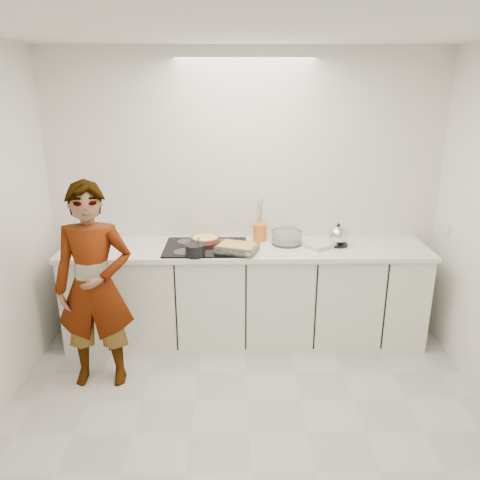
{
  "coord_description": "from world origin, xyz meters",
  "views": [
    {
      "loc": [
        -0.1,
        -2.64,
        2.25
      ],
      "look_at": [
        -0.05,
        1.05,
        1.05
      ],
      "focal_mm": 35.0,
      "sensor_mm": 36.0,
      "label": 1
    }
  ],
  "objects_px": {
    "tart_dish": "(205,239)",
    "mixing_bowl": "(287,238)",
    "hob": "(206,247)",
    "utensil_crock": "(260,232)",
    "saucepan": "(195,250)",
    "kettle": "(338,236)",
    "baking_dish": "(237,247)",
    "cook": "(94,287)"
  },
  "relations": [
    {
      "from": "saucepan",
      "to": "mixing_bowl",
      "type": "bearing_deg",
      "value": 21.57
    },
    {
      "from": "utensil_crock",
      "to": "saucepan",
      "type": "bearing_deg",
      "value": -142.86
    },
    {
      "from": "saucepan",
      "to": "cook",
      "type": "height_order",
      "value": "cook"
    },
    {
      "from": "kettle",
      "to": "cook",
      "type": "relative_size",
      "value": 0.14
    },
    {
      "from": "tart_dish",
      "to": "baking_dish",
      "type": "height_order",
      "value": "baking_dish"
    },
    {
      "from": "saucepan",
      "to": "cook",
      "type": "bearing_deg",
      "value": -151.68
    },
    {
      "from": "utensil_crock",
      "to": "cook",
      "type": "xyz_separation_m",
      "value": [
        -1.3,
        -0.82,
        -0.18
      ]
    },
    {
      "from": "hob",
      "to": "saucepan",
      "type": "bearing_deg",
      "value": -108.66
    },
    {
      "from": "hob",
      "to": "mixing_bowl",
      "type": "relative_size",
      "value": 2.64
    },
    {
      "from": "hob",
      "to": "mixing_bowl",
      "type": "height_order",
      "value": "mixing_bowl"
    },
    {
      "from": "baking_dish",
      "to": "tart_dish",
      "type": "bearing_deg",
      "value": 136.04
    },
    {
      "from": "tart_dish",
      "to": "utensil_crock",
      "type": "bearing_deg",
      "value": 7.5
    },
    {
      "from": "tart_dish",
      "to": "kettle",
      "type": "height_order",
      "value": "kettle"
    },
    {
      "from": "hob",
      "to": "utensil_crock",
      "type": "distance_m",
      "value": 0.53
    },
    {
      "from": "mixing_bowl",
      "to": "cook",
      "type": "height_order",
      "value": "cook"
    },
    {
      "from": "saucepan",
      "to": "baking_dish",
      "type": "relative_size",
      "value": 0.51
    },
    {
      "from": "mixing_bowl",
      "to": "hob",
      "type": "bearing_deg",
      "value": -172.45
    },
    {
      "from": "kettle",
      "to": "utensil_crock",
      "type": "bearing_deg",
      "value": 167.11
    },
    {
      "from": "mixing_bowl",
      "to": "cook",
      "type": "distance_m",
      "value": 1.7
    },
    {
      "from": "hob",
      "to": "cook",
      "type": "bearing_deg",
      "value": -142.77
    },
    {
      "from": "mixing_bowl",
      "to": "utensil_crock",
      "type": "relative_size",
      "value": 1.74
    },
    {
      "from": "tart_dish",
      "to": "saucepan",
      "type": "xyz_separation_m",
      "value": [
        -0.06,
        -0.36,
        0.02
      ]
    },
    {
      "from": "mixing_bowl",
      "to": "tart_dish",
      "type": "bearing_deg",
      "value": 176.54
    },
    {
      "from": "saucepan",
      "to": "utensil_crock",
      "type": "height_order",
      "value": "saucepan"
    },
    {
      "from": "hob",
      "to": "baking_dish",
      "type": "bearing_deg",
      "value": -26.41
    },
    {
      "from": "hob",
      "to": "baking_dish",
      "type": "height_order",
      "value": "baking_dish"
    },
    {
      "from": "saucepan",
      "to": "kettle",
      "type": "distance_m",
      "value": 1.28
    },
    {
      "from": "hob",
      "to": "tart_dish",
      "type": "bearing_deg",
      "value": 94.6
    },
    {
      "from": "tart_dish",
      "to": "mixing_bowl",
      "type": "xyz_separation_m",
      "value": [
        0.74,
        -0.04,
        0.02
      ]
    },
    {
      "from": "hob",
      "to": "tart_dish",
      "type": "distance_m",
      "value": 0.14
    },
    {
      "from": "saucepan",
      "to": "hob",
      "type": "bearing_deg",
      "value": 71.34
    },
    {
      "from": "tart_dish",
      "to": "mixing_bowl",
      "type": "relative_size",
      "value": 0.95
    },
    {
      "from": "tart_dish",
      "to": "cook",
      "type": "relative_size",
      "value": 0.16
    },
    {
      "from": "saucepan",
      "to": "tart_dish",
      "type": "bearing_deg",
      "value": 80.09
    },
    {
      "from": "kettle",
      "to": "tart_dish",
      "type": "bearing_deg",
      "value": 175.6
    },
    {
      "from": "baking_dish",
      "to": "mixing_bowl",
      "type": "relative_size",
      "value": 1.44
    },
    {
      "from": "utensil_crock",
      "to": "hob",
      "type": "bearing_deg",
      "value": -157.1
    },
    {
      "from": "tart_dish",
      "to": "baking_dish",
      "type": "xyz_separation_m",
      "value": [
        0.29,
        -0.28,
        0.01
      ]
    },
    {
      "from": "hob",
      "to": "tart_dish",
      "type": "xyz_separation_m",
      "value": [
        -0.01,
        0.14,
        0.03
      ]
    },
    {
      "from": "cook",
      "to": "saucepan",
      "type": "bearing_deg",
      "value": 25.24
    },
    {
      "from": "tart_dish",
      "to": "saucepan",
      "type": "height_order",
      "value": "saucepan"
    },
    {
      "from": "kettle",
      "to": "cook",
      "type": "height_order",
      "value": "cook"
    }
  ]
}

